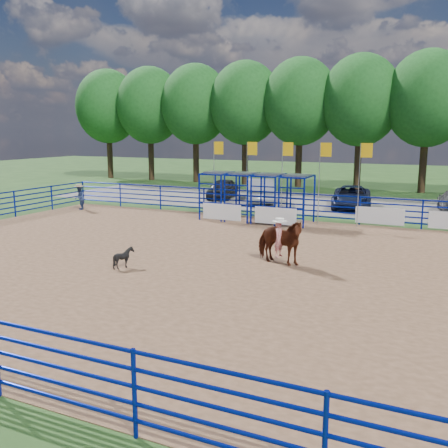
{
  "coord_description": "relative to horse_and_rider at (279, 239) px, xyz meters",
  "views": [
    {
      "loc": [
        7.27,
        -15.91,
        4.79
      ],
      "look_at": [
        -0.54,
        1.0,
        1.3
      ],
      "focal_mm": 40.0,
      "sensor_mm": 36.0,
      "label": 1
    }
  ],
  "objects": [
    {
      "name": "ground",
      "position": [
        -1.71,
        -0.88,
        -0.93
      ],
      "size": [
        120.0,
        120.0,
        0.0
      ],
      "primitive_type": "plane",
      "color": "#315622",
      "rests_on": "ground"
    },
    {
      "name": "arena_dirt",
      "position": [
        -1.71,
        -0.88,
        -0.92
      ],
      "size": [
        30.0,
        20.0,
        0.02
      ],
      "primitive_type": "cube",
      "color": "brown",
      "rests_on": "ground"
    },
    {
      "name": "gravel_strip",
      "position": [
        -1.71,
        16.12,
        -0.92
      ],
      "size": [
        40.0,
        10.0,
        0.01
      ],
      "primitive_type": "cube",
      "color": "slate",
      "rests_on": "ground"
    },
    {
      "name": "horse_and_rider",
      "position": [
        0.0,
        0.0,
        0.0
      ],
      "size": [
        2.15,
        1.31,
        2.35
      ],
      "color": "#5A2512",
      "rests_on": "arena_dirt"
    },
    {
      "name": "calf",
      "position": [
        -4.79,
        -2.81,
        -0.53
      ],
      "size": [
        0.87,
        0.83,
        0.75
      ],
      "primitive_type": "imported",
      "rotation": [
        0.0,
        0.0,
        2.01
      ],
      "color": "black",
      "rests_on": "arena_dirt"
    },
    {
      "name": "spectator_cowboy",
      "position": [
        -15.13,
        6.93,
        -0.13
      ],
      "size": [
        0.87,
        0.91,
        1.53
      ],
      "color": "navy",
      "rests_on": "arena_dirt"
    },
    {
      "name": "car_a",
      "position": [
        -9.49,
        15.55,
        -0.23
      ],
      "size": [
        2.31,
        4.26,
        1.38
      ],
      "primitive_type": "imported",
      "rotation": [
        0.0,
        0.0,
        0.18
      ],
      "color": "black",
      "rests_on": "gravel_strip"
    },
    {
      "name": "car_b",
      "position": [
        -6.25,
        14.56,
        -0.1
      ],
      "size": [
        3.43,
        5.27,
        1.64
      ],
      "primitive_type": "imported",
      "rotation": [
        0.0,
        0.0,
        3.51
      ],
      "color": "gray",
      "rests_on": "gravel_strip"
    },
    {
      "name": "car_c",
      "position": [
        -0.17,
        14.66,
        -0.23
      ],
      "size": [
        3.07,
        5.28,
        1.38
      ],
      "primitive_type": "imported",
      "rotation": [
        0.0,
        0.0,
        0.16
      ],
      "color": "#141932",
      "rests_on": "gravel_strip"
    },
    {
      "name": "perimeter_fence",
      "position": [
        -1.71,
        -0.88,
        -0.18
      ],
      "size": [
        30.1,
        20.1,
        1.5
      ],
      "color": "#061897",
      "rests_on": "ground"
    },
    {
      "name": "chute_assembly",
      "position": [
        -3.61,
        7.95,
        0.33
      ],
      "size": [
        19.32,
        2.41,
        4.2
      ],
      "color": "#061897",
      "rests_on": "ground"
    },
    {
      "name": "treeline",
      "position": [
        -1.71,
        25.12,
        6.61
      ],
      "size": [
        56.4,
        6.4,
        11.24
      ],
      "color": "#3F2B19",
      "rests_on": "ground"
    }
  ]
}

